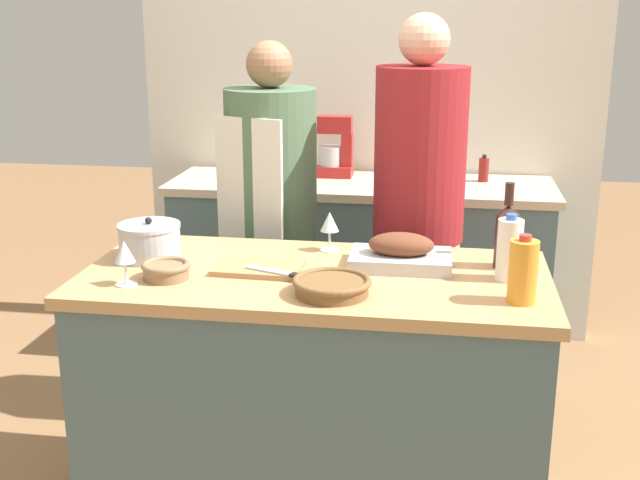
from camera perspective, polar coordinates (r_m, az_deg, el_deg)
kitchen_island at (r=2.78m, az=-0.35°, el=-11.05°), size 1.52×0.72×0.89m
back_counter at (r=4.08m, az=2.85°, el=-2.00°), size 1.88×0.60×0.90m
back_wall at (r=4.25m, az=3.52°, el=10.13°), size 2.38×0.10×2.55m
roasting_pan at (r=2.67m, az=5.77°, el=-0.98°), size 0.34×0.22×0.12m
wicker_basket at (r=2.41m, az=0.85°, el=-3.26°), size 0.24×0.24×0.05m
cutting_board at (r=2.64m, az=-4.40°, el=-1.99°), size 0.29×0.19×0.02m
stock_pot at (r=2.80m, az=-12.02°, el=-0.07°), size 0.21×0.21×0.15m
mixing_bowl at (r=2.59m, az=-10.89°, el=-2.08°), size 0.16×0.16×0.05m
juice_jug at (r=2.40m, az=14.24°, el=-2.17°), size 0.08×0.08×0.21m
milk_jug at (r=2.58m, az=13.32°, el=-0.66°), size 0.08×0.08×0.21m
wine_bottle_green at (r=2.70m, az=13.14°, el=0.39°), size 0.08×0.08×0.29m
wine_glass_left at (r=2.82m, az=0.69°, el=1.18°), size 0.07×0.07×0.14m
wine_glass_right at (r=2.54m, az=-13.74°, el=-0.96°), size 0.07×0.07×0.14m
knife_chef at (r=2.54m, az=-2.50°, el=-2.38°), size 0.26×0.12×0.01m
stand_mixer at (r=4.07m, az=1.09°, el=6.32°), size 0.18×0.14×0.31m
condiment_bottle_tall at (r=3.97m, az=-1.42°, el=5.40°), size 0.06×0.06×0.18m
condiment_bottle_short at (r=4.03m, az=11.56°, el=4.93°), size 0.05×0.05×0.13m
person_cook_aproned at (r=3.34m, az=-3.47°, el=1.55°), size 0.38×0.41×1.60m
person_cook_guest at (r=3.24m, az=7.00°, el=2.16°), size 0.36×0.36×1.71m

